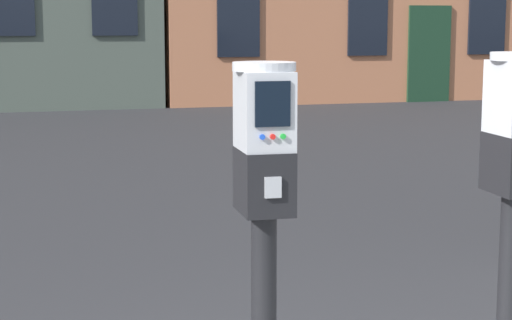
{
  "coord_description": "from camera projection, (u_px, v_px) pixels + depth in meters",
  "views": [
    {
      "loc": [
        -1.25,
        -3.14,
        1.73
      ],
      "look_at": [
        -0.39,
        -0.15,
        1.25
      ],
      "focal_mm": 62.62,
      "sensor_mm": 36.0,
      "label": 1
    }
  ],
  "objects": [
    {
      "name": "parking_meter_twin_adjacent",
      "position": [
        264.0,
        194.0,
        3.07
      ],
      "size": [
        0.23,
        0.26,
        1.46
      ],
      "rotation": [
        0.0,
        0.0,
        -1.62
      ],
      "color": "black",
      "rests_on": "sidewalk_slab"
    }
  ]
}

